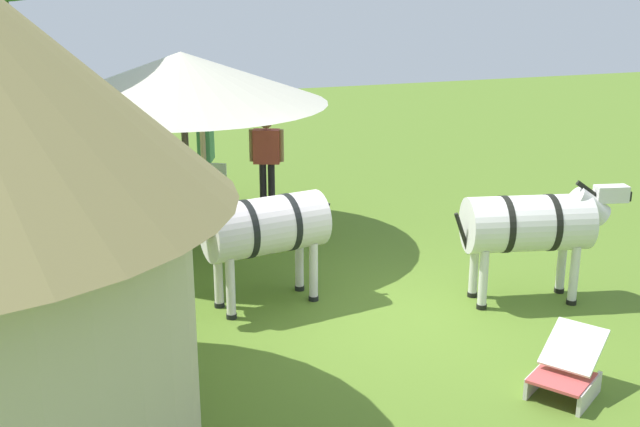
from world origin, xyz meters
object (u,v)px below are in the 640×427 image
patio_chair_near_lawn (156,238)px  zebra_by_umbrella (261,228)px  shade_umbrella (182,78)px  zebra_nearest_camera (531,224)px  guest_beside_umbrella (267,154)px  guest_behind_table (206,150)px  patio_dining_table (188,201)px  patio_chair_near_hut (212,187)px  striped_lounge_chair (566,370)px

patio_chair_near_lawn → zebra_by_umbrella: size_ratio=0.42×
shade_umbrella → zebra_nearest_camera: 5.26m
guest_beside_umbrella → guest_behind_table: guest_behind_table is taller
patio_dining_table → patio_chair_near_lawn: bearing=151.5°
patio_dining_table → patio_chair_near_hut: size_ratio=1.87×
shade_umbrella → zebra_by_umbrella: 3.01m
shade_umbrella → zebra_nearest_camera: (-3.48, -3.65, -1.49)m
guest_behind_table → zebra_by_umbrella: guest_behind_table is taller
guest_beside_umbrella → patio_chair_near_hut: bearing=-150.4°
patio_chair_near_lawn → zebra_nearest_camera: zebra_nearest_camera is taller
striped_lounge_chair → zebra_by_umbrella: (3.02, 2.28, 0.75)m
guest_behind_table → striped_lounge_chair: (-7.23, -2.17, -0.79)m
striped_lounge_chair → guest_behind_table: bearing=-18.7°
guest_beside_umbrella → patio_chair_near_lawn: bearing=-110.7°
guest_beside_umbrella → zebra_by_umbrella: 4.04m
patio_dining_table → guest_beside_umbrella: 2.06m
patio_chair_near_lawn → zebra_by_umbrella: bearing=-23.8°
shade_umbrella → striped_lounge_chair: 6.63m
guest_behind_table → patio_dining_table: bearing=0.3°
guest_behind_table → guest_beside_umbrella: bearing=92.0°
patio_dining_table → patio_chair_near_hut: (1.17, -0.58, -0.14)m
patio_chair_near_hut → guest_beside_umbrella: 1.09m
striped_lounge_chair → zebra_by_umbrella: 3.86m
striped_lounge_chair → zebra_nearest_camera: 2.42m
patio_dining_table → guest_behind_table: bearing=-19.8°
shade_umbrella → guest_beside_umbrella: bearing=-49.8°
shade_umbrella → patio_chair_near_lawn: (-1.15, 0.62, -1.97)m
patio_dining_table → patio_chair_near_hut: 1.31m
patio_chair_near_lawn → guest_behind_table: bearing=95.0°
striped_lounge_chair → zebra_by_umbrella: bearing=1.6°
patio_chair_near_hut → zebra_nearest_camera: (-4.64, -3.07, 0.48)m
patio_dining_table → patio_chair_near_lawn: (-1.15, 0.62, -0.14)m
patio_chair_near_lawn → shade_umbrella: bearing=90.0°
patio_dining_table → zebra_by_umbrella: 2.64m
patio_chair_near_hut → striped_lounge_chair: patio_chair_near_hut is taller
patio_dining_table → guest_beside_umbrella: (1.32, -1.56, 0.32)m
zebra_nearest_camera → zebra_by_umbrella: zebra_by_umbrella is taller
patio_chair_near_hut → guest_behind_table: 0.70m
patio_dining_table → striped_lounge_chair: 6.25m
patio_chair_near_lawn → patio_chair_near_hut: size_ratio=1.00×
patio_chair_near_hut → guest_beside_umbrella: guest_beside_umbrella is taller
zebra_nearest_camera → guest_behind_table: bearing=-137.7°
shade_umbrella → patio_dining_table: bearing=45.0°
shade_umbrella → guest_beside_umbrella: 2.53m
shade_umbrella → zebra_by_umbrella: size_ratio=1.96×
patio_chair_near_lawn → guest_beside_umbrella: 3.32m
guest_behind_table → striped_lounge_chair: 7.59m
zebra_nearest_camera → patio_chair_near_hut: bearing=-135.2°
patio_dining_table → guest_beside_umbrella: guest_beside_umbrella is taller
shade_umbrella → patio_chair_near_hut: size_ratio=4.65×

